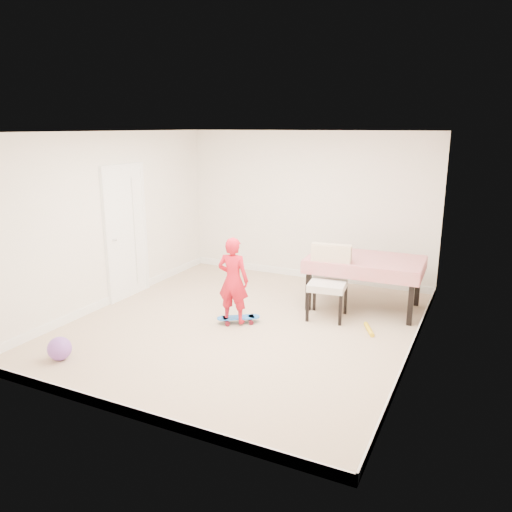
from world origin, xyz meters
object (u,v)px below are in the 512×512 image
at_px(dining_table, 364,283).
at_px(balloon, 60,349).
at_px(dining_chair, 328,283).
at_px(skateboard, 239,320).
at_px(child, 233,283).

bearing_deg(dining_table, balloon, -132.34).
relative_size(dining_chair, skateboard, 1.72).
distance_m(dining_table, balloon, 4.31).
bearing_deg(child, dining_chair, -149.89).
xyz_separation_m(skateboard, balloon, (-1.37, -1.91, 0.09)).
relative_size(dining_table, balloon, 5.92).
height_order(dining_table, skateboard, dining_table).
bearing_deg(dining_chair, skateboard, -151.82).
relative_size(dining_chair, child, 0.86).
bearing_deg(dining_table, dining_chair, -122.64).
distance_m(dining_table, skateboard, 2.00).
xyz_separation_m(skateboard, child, (-0.05, -0.06, 0.55)).
bearing_deg(balloon, child, 54.44).
height_order(dining_table, child, child).
distance_m(dining_table, child, 2.05).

